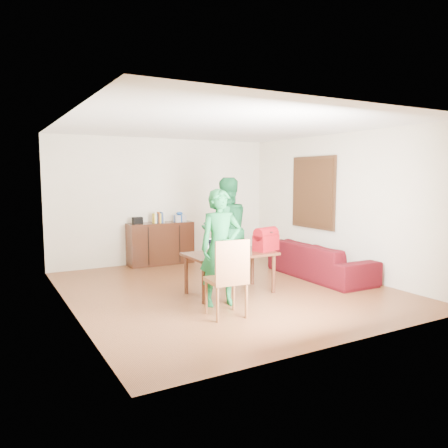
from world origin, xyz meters
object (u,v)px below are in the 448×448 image
person_near (221,248)px  laptop (220,252)px  chair (226,294)px  person_far (226,230)px  table (230,257)px  red_bag (266,241)px  sofa (320,260)px  bottle (248,250)px

person_near → laptop: size_ratio=4.38×
chair → person_far: 2.11m
person_near → laptop: 0.48m
table → person_near: 0.71m
red_bag → chair: bearing=-159.9°
person_near → red_bag: person_near is taller
table → sofa: table is taller
person_near → sofa: size_ratio=0.77×
bottle → person_far: bearing=78.2°
person_far → laptop: size_ratio=4.78×
chair → bottle: size_ratio=6.39×
person_far → bottle: (-0.23, -1.12, -0.18)m
laptop → sofa: bearing=19.7°
person_near → person_far: 1.49m
table → person_far: 0.92m
person_far → laptop: 1.06m
chair → person_near: person_near is taller
person_near → bottle: bearing=24.6°
table → red_bag: size_ratio=3.45×
person_near → red_bag: bearing=30.3°
person_near → person_far: bearing=68.6°
sofa → red_bag: bearing=101.6°
table → person_far: (0.36, 0.77, 0.35)m
bottle → red_bag: size_ratio=0.40×
table → bottle: bottle is taller
person_near → sofa: 2.60m
bottle → sofa: bottle is taller
table → bottle: size_ratio=8.54×
person_far → sofa: person_far is taller
person_far → bottle: 1.16m
chair → person_far: bearing=66.0°
table → sofa: size_ratio=0.65×
table → person_far: person_far is taller
red_bag → bottle: bearing=-169.6°
table → red_bag: bearing=-10.3°
bottle → red_bag: (0.49, 0.23, 0.07)m
chair → person_far: (0.99, 1.76, 0.62)m
person_far → table: bearing=68.3°
laptop → person_near: bearing=-104.4°
person_near → red_bag: 1.12m
laptop → bottle: laptop is taller
sofa → person_far: bearing=70.6°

